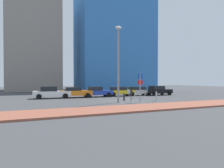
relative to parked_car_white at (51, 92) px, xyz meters
The scene contains 16 objects.
ground_plane 9.70m from the parked_car_white, 41.45° to the right, with size 120.00×120.00×0.00m, color #424244.
sidewalk_brick 14.11m from the parked_car_white, 59.06° to the right, with size 40.00×3.45×0.14m, color #93513D.
parked_car_white is the anchor object (origin of this frame).
parked_car_orange 3.08m from the parked_car_white, ahead, with size 4.33×2.28×1.41m.
parked_car_blue 6.10m from the parked_car_white, ahead, with size 4.09×2.05×1.43m.
parked_car_yellow 9.71m from the parked_car_white, ahead, with size 4.28×2.16×1.36m.
parked_car_silver 12.64m from the parked_car_white, ahead, with size 4.38×1.94×1.34m.
parked_car_black 15.91m from the parked_car_white, ahead, with size 4.20×2.09×1.46m.
parking_sign_post 11.65m from the parked_car_white, 44.55° to the right, with size 0.60×0.11×3.02m.
parking_meter 10.56m from the parked_car_white, 43.27° to the right, with size 0.18×0.14×1.36m.
street_lamp 10.34m from the parked_car_white, 50.94° to the right, with size 0.70×0.36×7.90m.
traffic_bollard_near 13.13m from the parked_car_white, 36.36° to the right, with size 0.16×0.16×1.04m, color #B7B7BC.
traffic_bollard_mid 10.71m from the parked_car_white, 23.50° to the right, with size 0.12×0.12×0.88m, color #B7B7BC.
traffic_bollard_far 9.62m from the parked_car_white, 40.31° to the right, with size 0.18×0.18×0.85m, color black.
building_colorful_midrise 29.56m from the parked_car_white, 49.81° to the left, with size 18.52×13.04×26.83m, color #3372BF.
building_under_construction 24.99m from the parked_car_white, 94.72° to the left, with size 11.29×12.72×19.75m, color gray.
Camera 1 is at (-9.21, -18.88, 2.26)m, focal length 30.24 mm.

